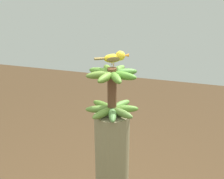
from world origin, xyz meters
The scene contains 2 objects.
banana_bunch centered at (0.00, 0.00, 1.37)m, with size 0.30×0.30×0.27m.
perched_bird centered at (0.05, 0.00, 1.55)m, with size 0.11×0.18×0.08m.
Camera 1 is at (-1.40, -0.41, 1.98)m, focal length 46.15 mm.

